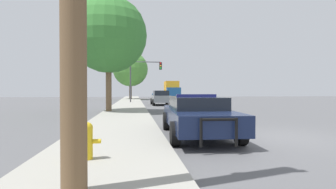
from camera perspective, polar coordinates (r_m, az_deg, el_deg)
name	(u,v)px	position (r m, az deg, el deg)	size (l,w,h in m)	color
ground_plane	(274,137)	(9.27, 22.15, -8.56)	(110.00, 110.00, 0.00)	#565659
sidewalk_left	(115,139)	(8.11, -11.55, -9.40)	(3.00, 110.00, 0.13)	#99968C
police_car	(197,115)	(8.77, 6.40, -4.35)	(2.24, 5.06, 1.38)	#141E3D
fire_hydrant	(87,140)	(5.56, -17.25, -9.34)	(0.55, 0.24, 0.75)	gold
traffic_light	(143,73)	(31.39, -5.37, 4.76)	(3.81, 0.35, 4.94)	#424247
car_background_midblock	(161,97)	(27.16, -1.62, -0.65)	(1.91, 4.49, 1.51)	slate
car_background_distant	(157,94)	(52.74, -2.34, 0.07)	(2.01, 4.74, 1.43)	navy
box_truck	(172,89)	(49.24, 0.81, 1.12)	(2.86, 7.79, 3.25)	navy
tree_sidewalk_far	(130,69)	(43.79, -8.18, 5.52)	(5.74, 5.74, 7.81)	#4C3823
tree_sidewalk_near	(108,35)	(18.38, -12.83, 12.56)	(5.13, 5.13, 7.69)	brown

